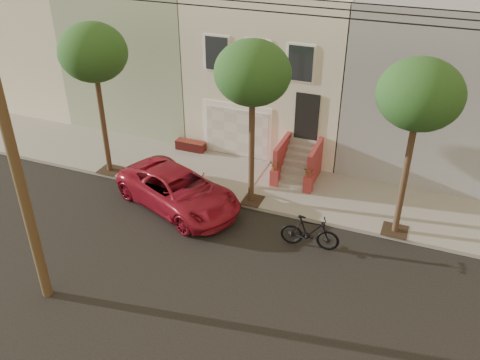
% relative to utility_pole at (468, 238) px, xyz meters
% --- Properties ---
extents(ground, '(90.00, 90.00, 0.00)m').
position_rel_utility_pole_xyz_m(ground, '(-8.00, 3.20, -5.19)').
color(ground, black).
rests_on(ground, ground).
extents(sidewalk, '(40.00, 3.70, 0.15)m').
position_rel_utility_pole_xyz_m(sidewalk, '(-8.00, 8.55, -5.11)').
color(sidewalk, gray).
rests_on(sidewalk, ground).
extents(house_row, '(33.10, 11.70, 7.00)m').
position_rel_utility_pole_xyz_m(house_row, '(-8.00, 14.39, -1.54)').
color(house_row, beige).
rests_on(house_row, sidewalk).
extents(tree_left, '(2.70, 2.57, 6.30)m').
position_rel_utility_pole_xyz_m(tree_left, '(-13.50, 7.10, 0.07)').
color(tree_left, '#2D2116').
rests_on(tree_left, sidewalk).
extents(tree_mid, '(2.70, 2.57, 6.30)m').
position_rel_utility_pole_xyz_m(tree_mid, '(-7.00, 7.10, 0.07)').
color(tree_mid, '#2D2116').
rests_on(tree_mid, sidewalk).
extents(tree_right, '(2.70, 2.57, 6.30)m').
position_rel_utility_pole_xyz_m(tree_right, '(-1.50, 7.10, 0.07)').
color(tree_right, '#2D2116').
rests_on(tree_right, sidewalk).
extents(utility_pole, '(23.60, 1.22, 10.00)m').
position_rel_utility_pole_xyz_m(utility_pole, '(0.00, 0.00, 0.00)').
color(utility_pole, '#41311E').
rests_on(utility_pole, ground).
extents(pickup_truck, '(5.81, 4.21, 1.47)m').
position_rel_utility_pole_xyz_m(pickup_truck, '(-9.50, 5.87, -4.45)').
color(pickup_truck, maroon).
rests_on(pickup_truck, ground).
extents(motorcycle, '(2.09, 0.75, 1.23)m').
position_rel_utility_pole_xyz_m(motorcycle, '(-4.16, 5.25, -4.57)').
color(motorcycle, black).
rests_on(motorcycle, ground).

